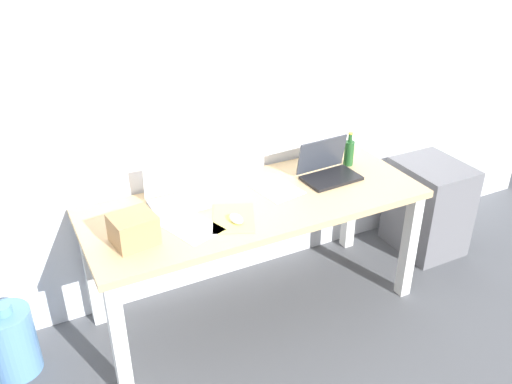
% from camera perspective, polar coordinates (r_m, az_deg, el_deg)
% --- Properties ---
extents(ground_plane, '(8.00, 8.00, 0.00)m').
position_cam_1_polar(ground_plane, '(3.39, 0.00, -11.80)').
color(ground_plane, '#515459').
extents(back_wall, '(5.20, 0.08, 2.60)m').
position_cam_1_polar(back_wall, '(3.09, -3.59, 11.72)').
color(back_wall, white).
rests_on(back_wall, ground).
extents(desk, '(1.87, 0.72, 0.74)m').
position_cam_1_polar(desk, '(3.01, 0.00, -2.42)').
color(desk, tan).
rests_on(desk, ground).
extents(laptop_left, '(0.30, 0.23, 0.22)m').
position_cam_1_polar(laptop_left, '(2.95, -8.36, -0.30)').
color(laptop_left, gray).
rests_on(laptop_left, desk).
extents(laptop_right, '(0.34, 0.24, 0.22)m').
position_cam_1_polar(laptop_right, '(3.21, 7.52, 2.34)').
color(laptop_right, black).
rests_on(laptop_right, desk).
extents(beer_bottle, '(0.06, 0.06, 0.21)m').
position_cam_1_polar(beer_bottle, '(3.37, 9.70, 4.13)').
color(beer_bottle, '#1E5123').
rests_on(beer_bottle, desk).
extents(computer_mouse, '(0.07, 0.10, 0.03)m').
position_cam_1_polar(computer_mouse, '(2.76, -2.08, -2.82)').
color(computer_mouse, silver).
rests_on(computer_mouse, desk).
extents(cardboard_box, '(0.22, 0.21, 0.14)m').
position_cam_1_polar(cardboard_box, '(2.64, -12.69, -3.79)').
color(cardboard_box, tan).
rests_on(cardboard_box, desk).
extents(paper_sheet_near_back, '(0.26, 0.33, 0.00)m').
position_cam_1_polar(paper_sheet_near_back, '(3.08, 2.01, 0.40)').
color(paper_sheet_near_back, white).
rests_on(paper_sheet_near_back, desk).
extents(paper_sheet_front_left, '(0.29, 0.35, 0.00)m').
position_cam_1_polar(paper_sheet_front_left, '(2.75, -6.82, -3.60)').
color(paper_sheet_front_left, white).
rests_on(paper_sheet_front_left, desk).
extents(paper_yellow_folder, '(0.31, 0.36, 0.00)m').
position_cam_1_polar(paper_yellow_folder, '(2.80, -2.38, -2.75)').
color(paper_yellow_folder, '#F4E06B').
rests_on(paper_yellow_folder, desk).
extents(water_cooler_jug, '(0.24, 0.24, 0.43)m').
position_cam_1_polar(water_cooler_jug, '(3.14, -24.16, -14.08)').
color(water_cooler_jug, '#598CC6').
rests_on(water_cooler_jug, ground).
extents(filing_cabinet, '(0.40, 0.48, 0.64)m').
position_cam_1_polar(filing_cabinet, '(3.92, 17.54, -1.47)').
color(filing_cabinet, slate).
rests_on(filing_cabinet, ground).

